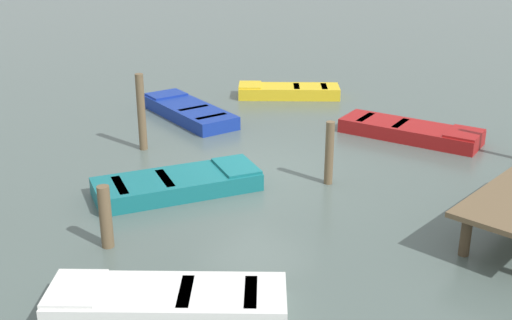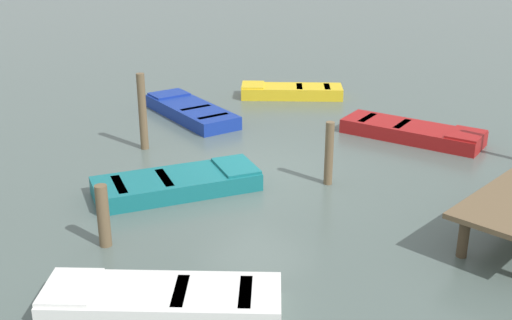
{
  "view_description": "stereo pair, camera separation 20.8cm",
  "coord_description": "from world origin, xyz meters",
  "px_view_note": "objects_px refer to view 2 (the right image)",
  "views": [
    {
      "loc": [
        10.48,
        10.23,
        6.0
      ],
      "look_at": [
        0.0,
        0.0,
        0.35
      ],
      "focal_mm": 44.78,
      "sensor_mm": 36.0,
      "label": 1
    },
    {
      "loc": [
        10.34,
        10.38,
        6.0
      ],
      "look_at": [
        0.0,
        0.0,
        0.35
      ],
      "focal_mm": 44.78,
      "sensor_mm": 36.0,
      "label": 2
    }
  ],
  "objects_px": {
    "rowboat_yellow": "(291,91)",
    "rowboat_blue": "(191,111)",
    "rowboat_teal": "(178,183)",
    "mooring_piling_center": "(329,153)",
    "mooring_piling_near_left": "(143,112)",
    "rowboat_white": "(161,300)",
    "rowboat_red": "(413,132)",
    "mooring_piling_near_right": "(103,216)"
  },
  "relations": [
    {
      "from": "mooring_piling_near_left",
      "to": "mooring_piling_near_right",
      "type": "relative_size",
      "value": 1.66
    },
    {
      "from": "rowboat_teal",
      "to": "rowboat_blue",
      "type": "distance_m",
      "value": 5.8
    },
    {
      "from": "rowboat_teal",
      "to": "rowboat_blue",
      "type": "bearing_deg",
      "value": 70.62
    },
    {
      "from": "rowboat_yellow",
      "to": "mooring_piling_near_right",
      "type": "height_order",
      "value": "mooring_piling_near_right"
    },
    {
      "from": "mooring_piling_near_right",
      "to": "mooring_piling_near_left",
      "type": "bearing_deg",
      "value": -133.46
    },
    {
      "from": "rowboat_white",
      "to": "rowboat_blue",
      "type": "bearing_deg",
      "value": -85.35
    },
    {
      "from": "rowboat_yellow",
      "to": "mooring_piling_center",
      "type": "height_order",
      "value": "mooring_piling_center"
    },
    {
      "from": "rowboat_yellow",
      "to": "mooring_piling_near_right",
      "type": "distance_m",
      "value": 11.53
    },
    {
      "from": "rowboat_yellow",
      "to": "rowboat_teal",
      "type": "bearing_deg",
      "value": 71.71
    },
    {
      "from": "rowboat_white",
      "to": "mooring_piling_center",
      "type": "relative_size",
      "value": 2.33
    },
    {
      "from": "rowboat_blue",
      "to": "mooring_piling_near_right",
      "type": "xyz_separation_m",
      "value": [
        6.51,
        5.34,
        0.42
      ]
    },
    {
      "from": "rowboat_yellow",
      "to": "mooring_piling_near_right",
      "type": "bearing_deg",
      "value": 70.98
    },
    {
      "from": "rowboat_white",
      "to": "rowboat_yellow",
      "type": "distance_m",
      "value": 13.25
    },
    {
      "from": "rowboat_blue",
      "to": "rowboat_red",
      "type": "distance_m",
      "value": 6.86
    },
    {
      "from": "rowboat_red",
      "to": "mooring_piling_near_left",
      "type": "bearing_deg",
      "value": -140.36
    },
    {
      "from": "mooring_piling_near_right",
      "to": "rowboat_white",
      "type": "bearing_deg",
      "value": 77.24
    },
    {
      "from": "rowboat_white",
      "to": "mooring_piling_center",
      "type": "bearing_deg",
      "value": -119.97
    },
    {
      "from": "rowboat_yellow",
      "to": "rowboat_red",
      "type": "bearing_deg",
      "value": 128.02
    },
    {
      "from": "rowboat_blue",
      "to": "mooring_piling_center",
      "type": "distance_m",
      "value": 6.56
    },
    {
      "from": "rowboat_white",
      "to": "mooring_piling_center",
      "type": "xyz_separation_m",
      "value": [
        -5.99,
        -1.43,
        0.55
      ]
    },
    {
      "from": "rowboat_teal",
      "to": "mooring_piling_near_left",
      "type": "distance_m",
      "value": 3.27
    },
    {
      "from": "mooring_piling_center",
      "to": "mooring_piling_near_right",
      "type": "bearing_deg",
      "value": -11.58
    },
    {
      "from": "rowboat_teal",
      "to": "mooring_piling_center",
      "type": "relative_size",
      "value": 2.6
    },
    {
      "from": "mooring_piling_center",
      "to": "rowboat_blue",
      "type": "bearing_deg",
      "value": -99.62
    },
    {
      "from": "rowboat_teal",
      "to": "rowboat_yellow",
      "type": "xyz_separation_m",
      "value": [
        -7.91,
        -3.66,
        0.0
      ]
    },
    {
      "from": "rowboat_teal",
      "to": "rowboat_red",
      "type": "xyz_separation_m",
      "value": [
        -7.06,
        1.8,
        -0.0
      ]
    },
    {
      "from": "rowboat_blue",
      "to": "mooring_piling_near_left",
      "type": "height_order",
      "value": "mooring_piling_near_left"
    },
    {
      "from": "rowboat_red",
      "to": "mooring_piling_near_right",
      "type": "relative_size",
      "value": 3.25
    },
    {
      "from": "rowboat_blue",
      "to": "rowboat_yellow",
      "type": "xyz_separation_m",
      "value": [
        -4.01,
        0.63,
        0.0
      ]
    },
    {
      "from": "rowboat_white",
      "to": "mooring_piling_center",
      "type": "height_order",
      "value": "mooring_piling_center"
    },
    {
      "from": "rowboat_blue",
      "to": "rowboat_red",
      "type": "relative_size",
      "value": 0.99
    },
    {
      "from": "mooring_piling_near_right",
      "to": "rowboat_teal",
      "type": "bearing_deg",
      "value": -158.18
    },
    {
      "from": "rowboat_yellow",
      "to": "mooring_piling_near_left",
      "type": "relative_size",
      "value": 1.58
    },
    {
      "from": "mooring_piling_near_left",
      "to": "rowboat_blue",
      "type": "bearing_deg",
      "value": -153.65
    },
    {
      "from": "rowboat_red",
      "to": "mooring_piling_near_right",
      "type": "bearing_deg",
      "value": -106.06
    },
    {
      "from": "rowboat_white",
      "to": "mooring_piling_near_left",
      "type": "distance_m",
      "value": 7.88
    },
    {
      "from": "mooring_piling_near_left",
      "to": "rowboat_white",
      "type": "bearing_deg",
      "value": 56.3
    },
    {
      "from": "mooring_piling_near_left",
      "to": "mooring_piling_center",
      "type": "bearing_deg",
      "value": 107.92
    },
    {
      "from": "rowboat_yellow",
      "to": "rowboat_blue",
      "type": "bearing_deg",
      "value": 37.9
    },
    {
      "from": "rowboat_teal",
      "to": "rowboat_yellow",
      "type": "height_order",
      "value": "same"
    },
    {
      "from": "rowboat_red",
      "to": "rowboat_white",
      "type": "bearing_deg",
      "value": -91.73
    },
    {
      "from": "rowboat_teal",
      "to": "rowboat_yellow",
      "type": "bearing_deg",
      "value": 47.72
    }
  ]
}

